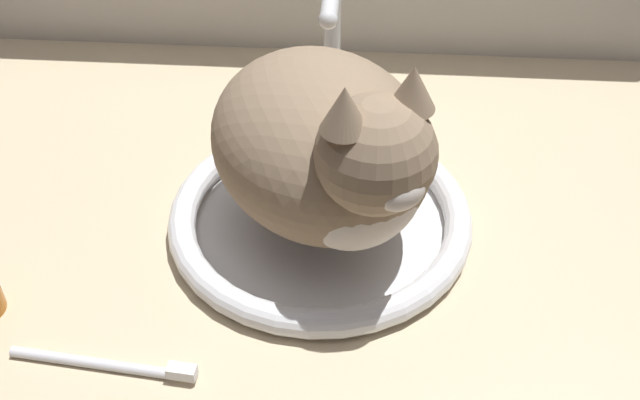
# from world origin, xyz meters

# --- Properties ---
(countertop) EXTENTS (1.05, 0.74, 0.03)m
(countertop) POSITION_xyz_m (0.00, 0.00, 0.01)
(countertop) COLOR #CCB793
(countertop) RESTS_ON ground
(sink_basin) EXTENTS (0.32, 0.32, 0.03)m
(sink_basin) POSITION_xyz_m (0.04, -0.00, 0.04)
(sink_basin) COLOR white
(sink_basin) RESTS_ON countertop
(faucet) EXTENTS (0.16, 0.12, 0.19)m
(faucet) POSITION_xyz_m (0.04, 0.20, 0.11)
(faucet) COLOR silver
(faucet) RESTS_ON countertop
(cat) EXTENTS (0.31, 0.35, 0.22)m
(cat) POSITION_xyz_m (0.05, -0.02, 0.15)
(cat) COLOR #8C755B
(cat) RESTS_ON sink_basin
(toothbrush) EXTENTS (0.18, 0.03, 0.02)m
(toothbrush) POSITION_xyz_m (-0.14, -0.20, 0.04)
(toothbrush) COLOR silver
(toothbrush) RESTS_ON countertop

